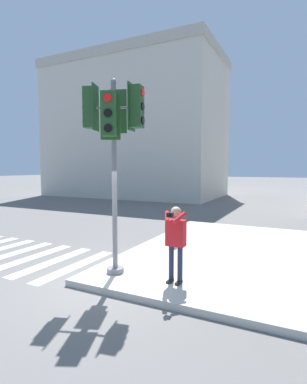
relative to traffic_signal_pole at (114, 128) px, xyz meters
The scene contains 6 objects.
ground_plane 3.49m from the traffic_signal_pole, 124.46° to the right, with size 160.00×160.00×0.00m, color slate.
sidewalk_corner 5.66m from the traffic_signal_pole, 44.02° to the left, with size 8.00×8.00×0.15m.
traffic_signal_pole is the anchor object (origin of this frame).
person_photographer 2.76m from the traffic_signal_pole, ahead, with size 0.50×0.53×1.62m.
fire_hydrant 4.11m from the traffic_signal_pole, 83.84° to the left, with size 0.21×0.27×0.65m.
building_left 21.39m from the traffic_signal_pole, 118.65° to the left, with size 15.51×8.66×12.25m.
Camera 1 is at (4.05, -5.31, 2.58)m, focal length 28.00 mm.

